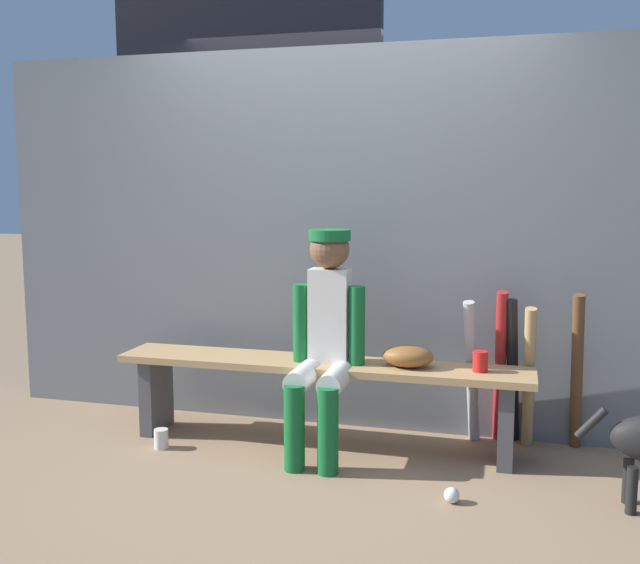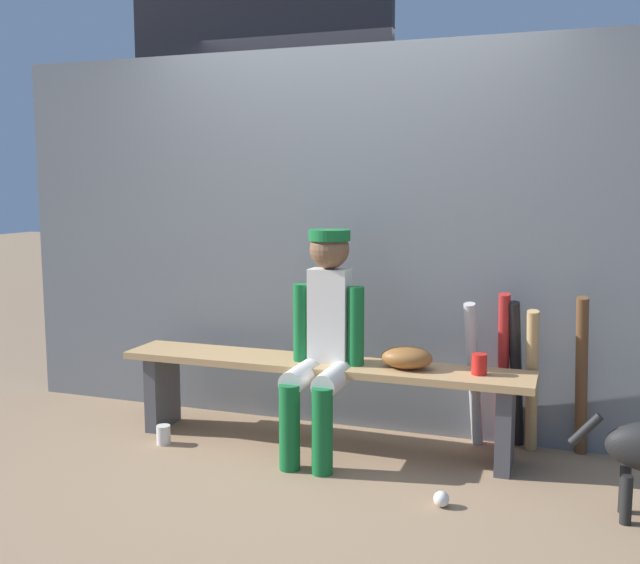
% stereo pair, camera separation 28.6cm
% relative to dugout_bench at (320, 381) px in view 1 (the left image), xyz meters
% --- Properties ---
extents(ground_plane, '(30.00, 30.00, 0.00)m').
position_rel_dugout_bench_xyz_m(ground_plane, '(0.00, 0.00, -0.38)').
color(ground_plane, '#937556').
extents(chainlink_fence, '(4.43, 0.03, 2.29)m').
position_rel_dugout_bench_xyz_m(chainlink_fence, '(0.00, 0.40, 0.76)').
color(chainlink_fence, slate).
rests_on(chainlink_fence, ground_plane).
extents(dugout_bench, '(2.35, 0.36, 0.49)m').
position_rel_dugout_bench_xyz_m(dugout_bench, '(0.00, 0.00, 0.00)').
color(dugout_bench, tan).
rests_on(dugout_bench, ground_plane).
extents(player_seated, '(0.41, 0.55, 1.24)m').
position_rel_dugout_bench_xyz_m(player_seated, '(0.06, -0.11, 0.30)').
color(player_seated, silver).
rests_on(player_seated, ground_plane).
extents(baseball_glove, '(0.28, 0.20, 0.12)m').
position_rel_dugout_bench_xyz_m(baseball_glove, '(0.50, 0.00, 0.17)').
color(baseball_glove, brown).
rests_on(baseball_glove, dugout_bench).
extents(bat_aluminum_silver, '(0.12, 0.27, 0.85)m').
position_rel_dugout_bench_xyz_m(bat_aluminum_silver, '(0.83, 0.24, 0.05)').
color(bat_aluminum_silver, '#B7B7BC').
rests_on(bat_aluminum_silver, ground_plane).
extents(bat_aluminum_red, '(0.07, 0.25, 0.90)m').
position_rel_dugout_bench_xyz_m(bat_aluminum_red, '(0.98, 0.30, 0.07)').
color(bat_aluminum_red, '#B22323').
rests_on(bat_aluminum_red, ground_plane).
extents(bat_aluminum_black, '(0.11, 0.26, 0.86)m').
position_rel_dugout_bench_xyz_m(bat_aluminum_black, '(1.05, 0.31, 0.05)').
color(bat_aluminum_black, black).
rests_on(bat_aluminum_black, ground_plane).
extents(bat_wood_tan, '(0.07, 0.25, 0.83)m').
position_rel_dugout_bench_xyz_m(bat_wood_tan, '(1.14, 0.25, 0.03)').
color(bat_wood_tan, tan).
rests_on(bat_wood_tan, ground_plane).
extents(bat_wood_dark, '(0.10, 0.26, 0.91)m').
position_rel_dugout_bench_xyz_m(bat_wood_dark, '(1.39, 0.28, 0.07)').
color(bat_wood_dark, brown).
rests_on(bat_wood_dark, ground_plane).
extents(baseball, '(0.07, 0.07, 0.07)m').
position_rel_dugout_bench_xyz_m(baseball, '(0.79, -0.57, -0.34)').
color(baseball, white).
rests_on(baseball, ground_plane).
extents(cup_on_ground, '(0.08, 0.08, 0.11)m').
position_rel_dugout_bench_xyz_m(cup_on_ground, '(-0.86, -0.27, -0.33)').
color(cup_on_ground, silver).
rests_on(cup_on_ground, ground_plane).
extents(cup_on_bench, '(0.08, 0.08, 0.11)m').
position_rel_dugout_bench_xyz_m(cup_on_bench, '(0.88, 0.00, 0.17)').
color(cup_on_bench, red).
rests_on(cup_on_bench, dugout_bench).
extents(scoreboard, '(2.22, 0.27, 3.21)m').
position_rel_dugout_bench_xyz_m(scoreboard, '(-0.76, 1.05, 1.86)').
color(scoreboard, '#3F3F42').
rests_on(scoreboard, ground_plane).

